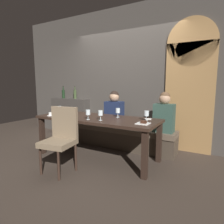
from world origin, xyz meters
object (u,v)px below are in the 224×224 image
(diner_redhead, at_px, (114,110))
(wine_bottle_dark_red, at_px, (63,94))
(wine_glass_far_right, at_px, (88,113))
(wine_glass_end_right, at_px, (59,109))
(wine_glass_near_right, at_px, (118,111))
(dessert_plate, at_px, (143,123))
(wine_bottle_pale_label, at_px, (75,94))
(diner_bearded, at_px, (164,113))
(banquette_bench, at_px, (116,136))
(espresso_cup, at_px, (50,114))
(wine_glass_center_front, at_px, (146,114))
(wine_glass_far_left, at_px, (100,113))
(chair_near_side, at_px, (61,135))
(dining_table, at_px, (97,122))

(diner_redhead, distance_m, wine_bottle_dark_red, 1.78)
(wine_glass_far_right, bearing_deg, wine_bottle_dark_red, 143.99)
(diner_redhead, bearing_deg, wine_glass_end_right, -135.06)
(wine_glass_far_right, bearing_deg, wine_glass_near_right, 53.61)
(dessert_plate, bearing_deg, wine_bottle_pale_label, 152.62)
(diner_bearded, xyz_separation_m, wine_bottle_pale_label, (-2.41, 0.37, 0.27))
(diner_redhead, height_order, dessert_plate, diner_redhead)
(diner_bearded, height_order, wine_glass_end_right, diner_bearded)
(dessert_plate, bearing_deg, banquette_bench, 137.75)
(wine_bottle_dark_red, bearing_deg, espresso_cup, -55.28)
(wine_glass_near_right, bearing_deg, banquette_bench, 121.98)
(banquette_bench, distance_m, wine_glass_center_front, 1.22)
(wine_bottle_pale_label, distance_m, wine_glass_center_front, 2.47)
(wine_glass_near_right, bearing_deg, wine_glass_far_left, -105.32)
(wine_glass_near_right, bearing_deg, chair_near_side, -118.18)
(diner_bearded, xyz_separation_m, dessert_plate, (-0.09, -0.83, -0.04))
(wine_glass_far_left, bearing_deg, wine_glass_center_front, 26.06)
(wine_bottle_pale_label, relative_size, wine_glass_far_right, 1.99)
(dining_table, bearing_deg, diner_bearded, 34.51)
(chair_near_side, height_order, espresso_cup, chair_near_side)
(dessert_plate, bearing_deg, diner_bearded, 83.67)
(banquette_bench, bearing_deg, chair_near_side, -96.98)
(chair_near_side, height_order, wine_bottle_dark_red, wine_bottle_dark_red)
(wine_glass_far_left, xyz_separation_m, dessert_plate, (0.71, 0.07, -0.10))
(wine_glass_far_right, relative_size, espresso_cup, 1.37)
(wine_glass_center_front, distance_m, espresso_cup, 1.78)
(chair_near_side, distance_m, wine_glass_near_right, 1.08)
(wine_glass_near_right, xyz_separation_m, wine_glass_far_left, (-0.11, -0.40, -0.00))
(diner_redhead, height_order, wine_glass_far_right, diner_redhead)
(wine_glass_far_right, height_order, wine_glass_end_right, same)
(diner_bearded, bearing_deg, wine_glass_near_right, -144.18)
(diner_redhead, bearing_deg, wine_bottle_dark_red, 169.11)
(diner_bearded, height_order, wine_bottle_pale_label, wine_bottle_pale_label)
(dessert_plate, bearing_deg, wine_glass_center_front, 99.68)
(chair_near_side, xyz_separation_m, wine_glass_near_right, (0.49, 0.92, 0.30))
(wine_glass_end_right, bearing_deg, wine_glass_far_left, -6.53)
(wine_bottle_pale_label, bearing_deg, chair_near_side, -55.55)
(wine_glass_far_left, distance_m, espresso_cup, 1.07)
(wine_bottle_dark_red, bearing_deg, banquette_bench, -10.46)
(wine_glass_far_right, relative_size, dessert_plate, 0.86)
(dining_table, relative_size, wine_glass_near_right, 13.41)
(dessert_plate, bearing_deg, wine_glass_far_left, -174.18)
(diner_bearded, relative_size, wine_bottle_pale_label, 2.26)
(dining_table, height_order, wine_glass_near_right, wine_glass_near_right)
(diner_redhead, bearing_deg, wine_glass_far_right, -88.50)
(chair_near_side, bearing_deg, diner_bearded, 50.11)
(banquette_bench, relative_size, wine_glass_near_right, 15.24)
(wine_bottle_pale_label, xyz_separation_m, wine_glass_end_right, (0.58, -1.16, -0.22))
(diner_redhead, xyz_separation_m, wine_glass_far_left, (0.24, -0.90, 0.06))
(dining_table, relative_size, wine_glass_far_right, 13.41)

